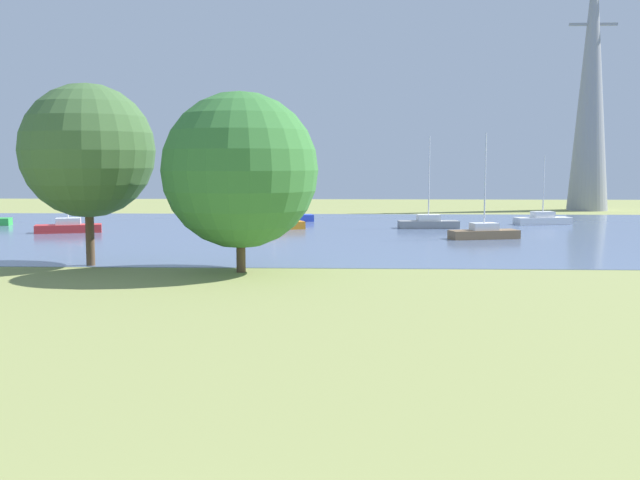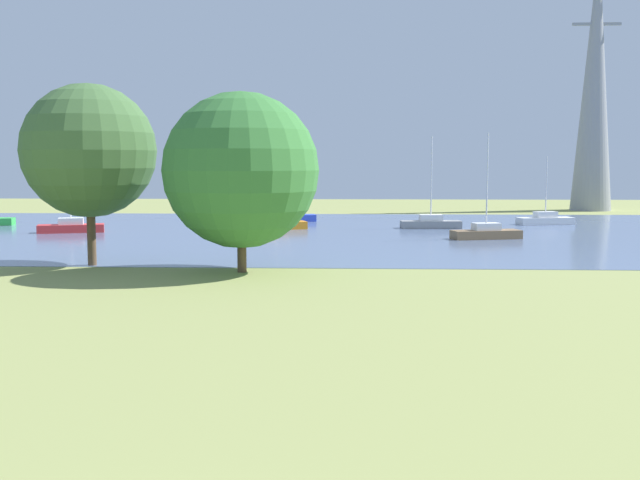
# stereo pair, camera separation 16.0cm
# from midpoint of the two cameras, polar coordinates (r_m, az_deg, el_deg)

# --- Properties ---
(ground_plane) EXTENTS (160.00, 160.00, 0.00)m
(ground_plane) POSITION_cam_midpoint_polar(r_m,az_deg,el_deg) (29.89, -2.99, -4.29)
(ground_plane) COLOR #8C9351
(water_surface) EXTENTS (140.00, 40.00, 0.02)m
(water_surface) POSITION_cam_midpoint_polar(r_m,az_deg,el_deg) (57.60, -0.46, 0.62)
(water_surface) COLOR slate
(water_surface) RESTS_ON ground
(sailboat_gray) EXTENTS (4.91, 1.88, 7.36)m
(sailboat_gray) POSITION_cam_midpoint_polar(r_m,az_deg,el_deg) (61.31, 8.11, 1.31)
(sailboat_gray) COLOR gray
(sailboat_gray) RESTS_ON water_surface
(sailboat_red) EXTENTS (5.03, 2.87, 7.52)m
(sailboat_red) POSITION_cam_midpoint_polar(r_m,az_deg,el_deg) (60.02, -18.53, 0.97)
(sailboat_red) COLOR red
(sailboat_red) RESTS_ON water_surface
(sailboat_orange) EXTENTS (5.03, 3.02, 6.20)m
(sailboat_orange) POSITION_cam_midpoint_polar(r_m,az_deg,el_deg) (59.77, -3.59, 1.23)
(sailboat_orange) COLOR orange
(sailboat_orange) RESTS_ON water_surface
(sailboat_brown) EXTENTS (5.02, 2.65, 7.29)m
(sailboat_brown) POSITION_cam_midpoint_polar(r_m,az_deg,el_deg) (53.47, 12.19, 0.58)
(sailboat_brown) COLOR brown
(sailboat_brown) RESTS_ON water_surface
(sailboat_blue) EXTENTS (5.02, 2.57, 5.41)m
(sailboat_blue) POSITION_cam_midpoint_polar(r_m,az_deg,el_deg) (67.80, -2.63, 1.77)
(sailboat_blue) COLOR blue
(sailboat_blue) RESTS_ON water_surface
(sailboat_white) EXTENTS (5.02, 2.55, 5.81)m
(sailboat_white) POSITION_cam_midpoint_polar(r_m,az_deg,el_deg) (67.21, 16.39, 1.51)
(sailboat_white) COLOR white
(sailboat_white) RESTS_ON water_surface
(tree_east_near) EXTENTS (6.78, 6.78, 9.26)m
(tree_east_near) POSITION_cam_midpoint_polar(r_m,az_deg,el_deg) (40.22, -17.27, 6.45)
(tree_east_near) COLOR brown
(tree_east_near) RESTS_ON ground
(tree_west_near) EXTENTS (7.47, 7.47, 8.64)m
(tree_west_near) POSITION_cam_midpoint_polar(r_m,az_deg,el_deg) (36.31, -6.18, 5.26)
(tree_west_near) COLOR brown
(tree_west_near) RESTS_ON ground
(electricity_pylon) EXTENTS (6.40, 4.40, 29.04)m
(electricity_pylon) POSITION_cam_midpoint_polar(r_m,az_deg,el_deg) (89.41, 19.76, 11.47)
(electricity_pylon) COLOR gray
(electricity_pylon) RESTS_ON ground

